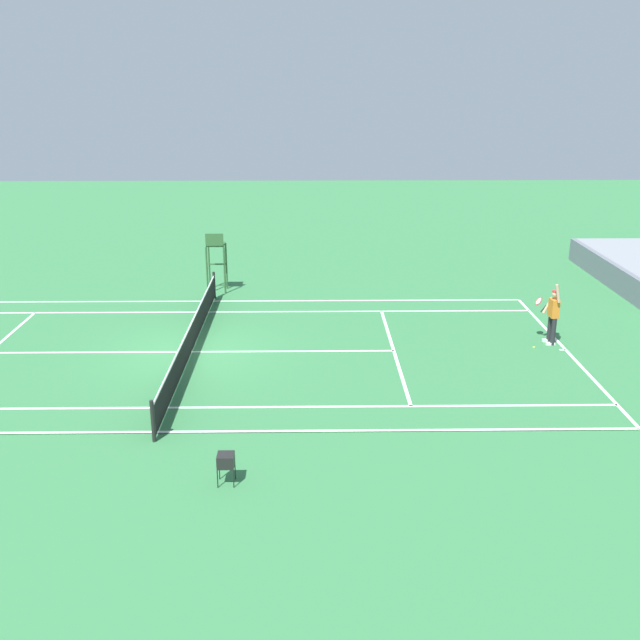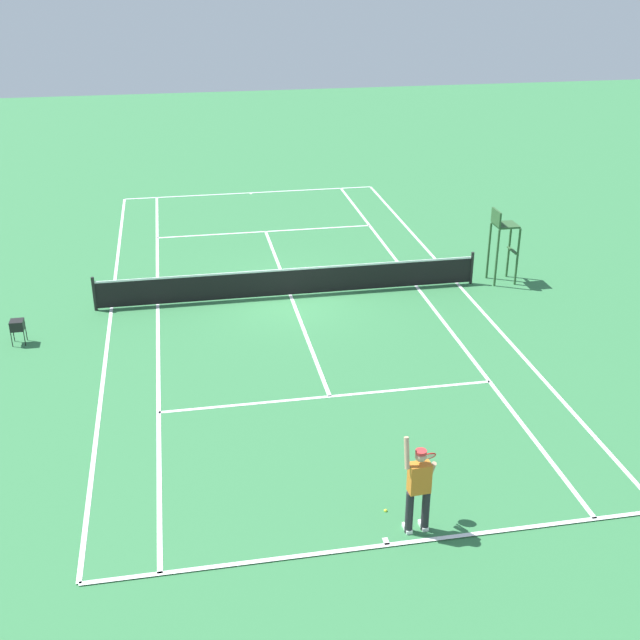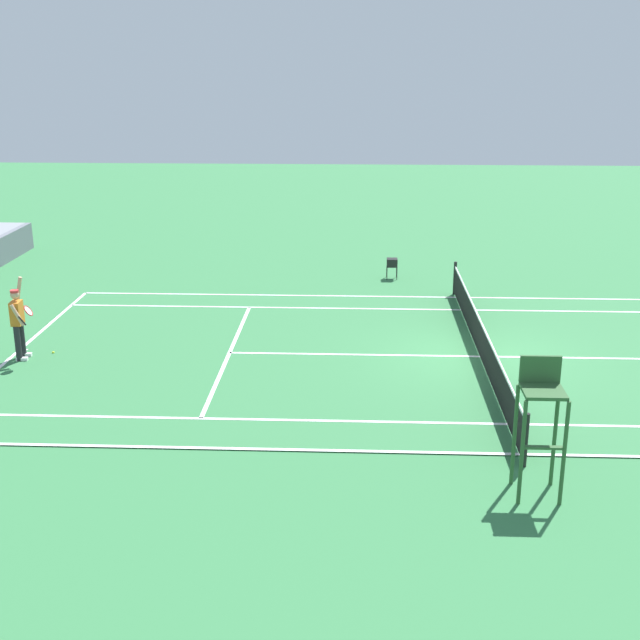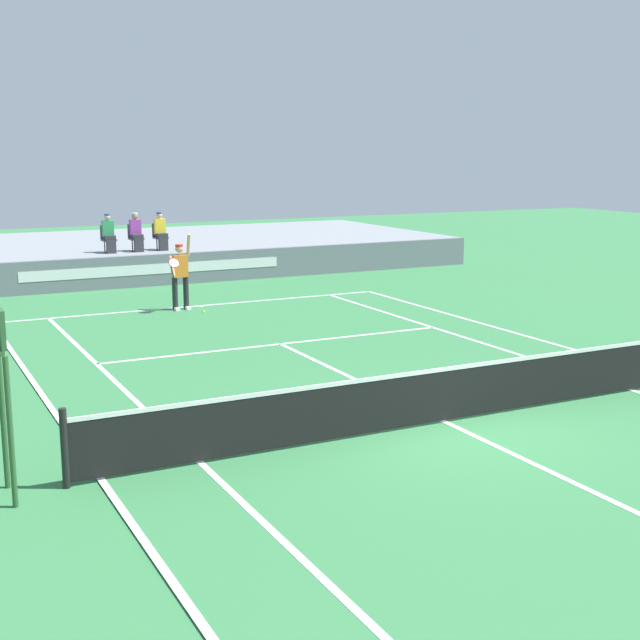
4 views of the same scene
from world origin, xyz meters
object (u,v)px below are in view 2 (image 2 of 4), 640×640
tennis_player (419,487)px  tennis_ball (386,511)px  ball_hopper (17,325)px  umpire_chair (503,236)px

tennis_player → tennis_ball: tennis_player is taller
tennis_ball → ball_hopper: ball_hopper is taller
umpire_chair → tennis_player: bearing=61.6°
ball_hopper → umpire_chair: bearing=-172.5°
tennis_player → ball_hopper: size_ratio=2.98×
tennis_player → umpire_chair: size_ratio=0.85×
tennis_player → ball_hopper: bearing=-48.6°
tennis_ball → umpire_chair: (-6.69, -10.93, 1.52)m
tennis_player → tennis_ball: size_ratio=30.63×
tennis_player → tennis_ball: 1.23m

